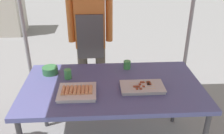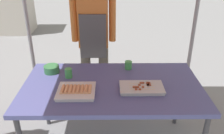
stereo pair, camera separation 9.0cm
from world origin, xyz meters
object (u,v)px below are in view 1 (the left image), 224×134
(condiment_bowl, at_px, (50,70))
(drink_cup_near_edge, at_px, (68,74))
(stall_table, at_px, (112,89))
(drink_cup_by_wok, at_px, (127,65))
(tray_meat_skewers, at_px, (142,87))
(vendor_woman, at_px, (90,35))
(tray_grilled_sausages, at_px, (77,92))

(condiment_bowl, bearing_deg, drink_cup_near_edge, -30.67)
(stall_table, bearing_deg, drink_cup_by_wok, 62.01)
(tray_meat_skewers, height_order, vendor_woman, vendor_woman)
(drink_cup_by_wok, bearing_deg, drink_cup_near_edge, -163.01)
(stall_table, relative_size, drink_cup_by_wok, 19.41)
(drink_cup_near_edge, distance_m, vendor_woman, 0.74)
(drink_cup_by_wok, bearing_deg, condiment_bowl, -174.92)
(stall_table, bearing_deg, tray_meat_skewers, -19.58)
(stall_table, xyz_separation_m, condiment_bowl, (-0.59, 0.25, 0.09))
(stall_table, height_order, vendor_woman, vendor_woman)
(drink_cup_near_edge, xyz_separation_m, drink_cup_by_wok, (0.58, 0.18, -0.00))
(tray_grilled_sausages, bearing_deg, stall_table, 25.07)
(stall_table, xyz_separation_m, tray_grilled_sausages, (-0.30, -0.14, 0.07))
(tray_grilled_sausages, height_order, condiment_bowl, condiment_bowl)
(tray_grilled_sausages, distance_m, vendor_woman, 1.00)
(tray_grilled_sausages, height_order, vendor_woman, vendor_woman)
(tray_meat_skewers, xyz_separation_m, drink_cup_by_wok, (-0.09, 0.41, 0.02))
(stall_table, bearing_deg, condiment_bowl, 157.26)
(tray_grilled_sausages, relative_size, drink_cup_near_edge, 3.51)
(condiment_bowl, height_order, vendor_woman, vendor_woman)
(tray_grilled_sausages, height_order, drink_cup_near_edge, drink_cup_near_edge)
(tray_meat_skewers, height_order, drink_cup_near_edge, drink_cup_near_edge)
(tray_grilled_sausages, distance_m, drink_cup_by_wok, 0.66)
(tray_meat_skewers, relative_size, vendor_woman, 0.24)
(tray_grilled_sausages, xyz_separation_m, condiment_bowl, (-0.29, 0.39, 0.01))
(tray_grilled_sausages, xyz_separation_m, drink_cup_near_edge, (-0.11, 0.28, 0.02))
(tray_grilled_sausages, height_order, tray_meat_skewers, tray_grilled_sausages)
(condiment_bowl, height_order, drink_cup_by_wok, drink_cup_by_wok)
(tray_meat_skewers, bearing_deg, drink_cup_by_wok, 101.99)
(drink_cup_near_edge, xyz_separation_m, vendor_woman, (0.20, 0.69, 0.15))
(stall_table, relative_size, tray_grilled_sausages, 5.03)
(drink_cup_near_edge, bearing_deg, tray_grilled_sausages, -69.42)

